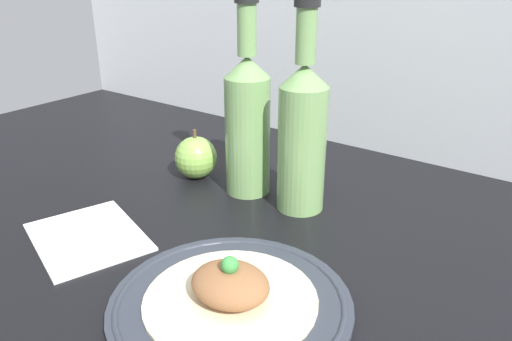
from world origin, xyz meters
TOP-DOWN VIEW (x-y plane):
  - ground_plane at (0.00, 0.00)cm, footprint 180.00×110.00cm
  - plate at (7.07, -5.75)cm, footprint 28.29×28.29cm
  - plated_food at (7.07, -5.75)cm, footprint 20.22×20.22cm
  - cider_bottle_left at (-10.59, 21.04)cm, footprint 7.56×7.56cm
  - cider_bottle_right at (0.16, 21.04)cm, footprint 7.56×7.56cm
  - apple at (-21.77, 20.07)cm, footprint 7.75×7.75cm
  - napkin at (-19.74, -5.59)cm, footprint 21.50×19.21cm

SIDE VIEW (x-z plane):
  - ground_plane at x=0.00cm, z-range -4.00..0.00cm
  - napkin at x=-19.74cm, z-range 0.00..0.80cm
  - plate at x=7.07cm, z-range 0.04..1.49cm
  - plated_food at x=7.07cm, z-range -0.11..5.80cm
  - apple at x=-21.77cm, z-range -0.73..8.50cm
  - cider_bottle_left at x=-10.59cm, z-range -3.52..28.99cm
  - cider_bottle_right at x=0.16cm, z-range -3.52..28.99cm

